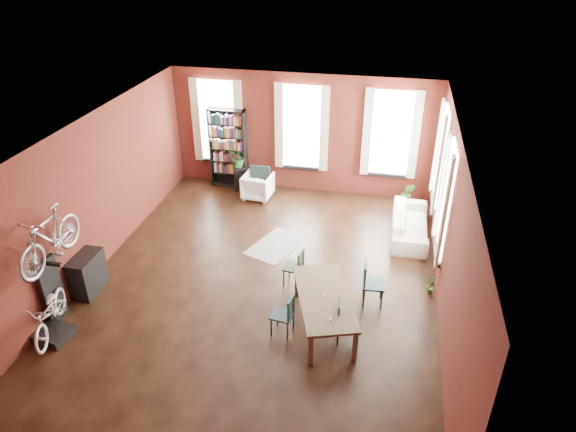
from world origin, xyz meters
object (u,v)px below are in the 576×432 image
(dining_table, at_px, (324,311))
(bookshelf, at_px, (228,148))
(bike_trainer, at_px, (54,334))
(console_table, at_px, (88,274))
(bicycle_floor, at_px, (45,297))
(cream_sofa, at_px, (411,220))
(dining_chair_d, at_px, (373,284))
(dining_chair_b, at_px, (293,267))
(dining_chair_a, at_px, (282,314))
(plant_stand, at_px, (240,178))
(dining_chair_c, at_px, (347,322))
(white_armchair, at_px, (258,185))

(dining_table, distance_m, bookshelf, 6.35)
(bike_trainer, bearing_deg, console_table, 94.34)
(dining_table, xyz_separation_m, bicycle_floor, (-4.59, -1.29, 0.57))
(cream_sofa, distance_m, console_table, 7.15)
(dining_chair_d, bearing_deg, console_table, 93.08)
(dining_chair_b, relative_size, console_table, 1.01)
(dining_chair_d, relative_size, bike_trainer, 1.64)
(dining_chair_a, relative_size, console_table, 1.02)
(dining_chair_b, xyz_separation_m, plant_stand, (-2.30, 3.96, -0.07))
(bookshelf, distance_m, cream_sofa, 5.28)
(dining_chair_c, xyz_separation_m, white_armchair, (-2.93, 4.96, -0.03))
(dining_chair_c, distance_m, console_table, 5.19)
(cream_sofa, bearing_deg, bike_trainer, 128.56)
(bookshelf, bearing_deg, bike_trainer, -100.12)
(bike_trainer, bearing_deg, white_armchair, 70.36)
(dining_chair_a, distance_m, bike_trainer, 4.06)
(dining_chair_a, bearing_deg, white_armchair, -152.31)
(bicycle_floor, bearing_deg, console_table, 78.43)
(cream_sofa, distance_m, bike_trainer, 7.84)
(dining_chair_b, xyz_separation_m, white_armchair, (-1.69, 3.55, -0.03))
(cream_sofa, xyz_separation_m, bicycle_floor, (-6.10, -4.86, 0.50))
(dining_chair_a, xyz_separation_m, dining_chair_c, (1.14, 0.05, -0.00))
(dining_chair_c, relative_size, bookshelf, 0.37)
(dining_chair_a, distance_m, console_table, 4.05)
(dining_chair_c, distance_m, bike_trainer, 5.18)
(cream_sofa, bearing_deg, dining_chair_d, 165.98)
(dining_chair_a, xyz_separation_m, bike_trainer, (-3.93, -0.98, -0.33))
(dining_chair_d, height_order, console_table, dining_chair_d)
(dining_chair_b, bearing_deg, bike_trainer, -47.95)
(dining_chair_d, bearing_deg, white_armchair, 35.91)
(white_armchair, bearing_deg, dining_table, 122.84)
(console_table, bearing_deg, dining_table, -0.95)
(dining_chair_a, height_order, dining_chair_d, dining_chair_d)
(dining_table, distance_m, dining_chair_c, 0.54)
(console_table, relative_size, bicycle_floor, 0.54)
(dining_table, bearing_deg, white_armchair, 99.62)
(dining_chair_d, distance_m, white_armchair, 5.07)
(console_table, xyz_separation_m, bicycle_floor, (0.13, -1.36, 0.50))
(dining_chair_c, bearing_deg, console_table, 80.66)
(dining_table, height_order, bicycle_floor, bicycle_floor)
(dining_chair_b, relative_size, dining_chair_c, 0.99)
(dining_chair_a, bearing_deg, dining_chair_d, 135.70)
(dining_chair_a, relative_size, dining_chair_d, 0.92)
(white_armchair, xyz_separation_m, plant_stand, (-0.60, 0.41, -0.04))
(dining_chair_b, height_order, bicycle_floor, bicycle_floor)
(dining_chair_b, relative_size, bookshelf, 0.37)
(dining_chair_a, relative_size, white_armchair, 1.09)
(dining_table, distance_m, cream_sofa, 3.88)
(white_armchair, height_order, bike_trainer, white_armchair)
(bookshelf, relative_size, plant_stand, 3.27)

